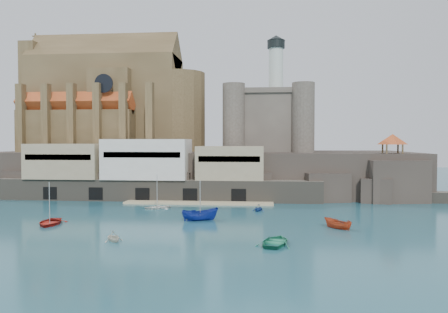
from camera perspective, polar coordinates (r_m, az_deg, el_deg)
ground at (r=71.37m, az=-7.14°, el=-8.15°), size 300.00×300.00×0.00m
promontory at (r=109.32m, az=-2.79°, el=-2.01°), size 100.00×36.00×10.00m
quay at (r=95.34m, az=-10.14°, el=-1.94°), size 70.00×12.00×13.05m
church at (r=117.63m, az=-14.33°, el=6.60°), size 47.00×25.93×30.51m
castle_keep at (r=109.82m, az=5.79°, el=4.99°), size 21.20×21.20×29.30m
rock_outcrop at (r=98.53m, az=21.12°, el=-3.11°), size 14.50×10.50×8.70m
pavilion at (r=98.31m, az=21.15°, el=1.96°), size 6.40×6.40×5.40m
boat_0 at (r=71.63m, az=-21.80°, el=-8.24°), size 4.61×2.03×6.24m
boat_1 at (r=57.63m, az=-14.25°, el=-10.65°), size 3.16×3.00×3.15m
boat_2 at (r=70.05m, az=-3.13°, el=-8.33°), size 2.91×2.87×5.93m
boat_3 at (r=54.69m, az=6.81°, el=-11.29°), size 4.64×2.36×6.24m
boat_5 at (r=65.72m, az=14.60°, el=-9.08°), size 2.45×2.45×4.55m
boat_6 at (r=82.99m, az=-8.72°, el=-6.73°), size 2.65×3.65×5.03m
boat_7 at (r=79.48m, az=4.52°, el=-7.10°), size 2.94×2.21×3.03m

